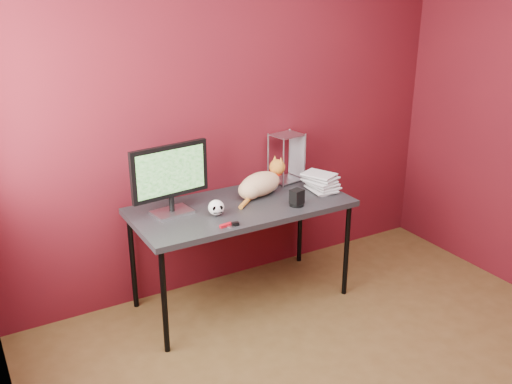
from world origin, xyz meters
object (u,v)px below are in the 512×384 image
cat (261,184)px  monitor (170,176)px  desk (241,211)px  book_stack (315,99)px  speaker (297,198)px  skull_mug (216,208)px

cat → monitor: bearing=164.4°
desk → book_stack: (0.56, -0.04, 0.73)m
monitor → cat: bearing=-6.9°
monitor → cat: 0.70m
speaker → book_stack: book_stack is taller
speaker → monitor: bearing=145.5°
cat → book_stack: (0.35, -0.13, 0.59)m
skull_mug → monitor: bearing=158.7°
cat → skull_mug: size_ratio=4.40×
monitor → book_stack: bearing=-14.2°
desk → skull_mug: skull_mug is taller
monitor → speaker: (0.79, -0.29, -0.21)m
speaker → book_stack: 0.69m
skull_mug → book_stack: (0.79, 0.04, 0.63)m
desk → speaker: (0.32, -0.20, 0.10)m
cat → skull_mug: (-0.43, -0.17, -0.03)m
skull_mug → speaker: speaker is taller
desk → cat: 0.26m
skull_mug → speaker: bearing=1.1°
skull_mug → speaker: size_ratio=0.97×
desk → skull_mug: (-0.23, -0.08, 0.10)m
cat → speaker: (0.11, -0.29, -0.03)m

